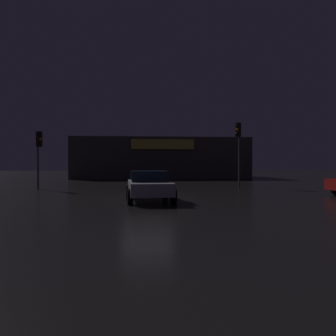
# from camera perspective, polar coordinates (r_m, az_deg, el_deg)

# --- Properties ---
(ground_plane) EXTENTS (120.00, 120.00, 0.00)m
(ground_plane) POSITION_cam_1_polar(r_m,az_deg,el_deg) (17.42, -3.29, -4.88)
(ground_plane) COLOR black
(store_building) EXTENTS (19.15, 9.57, 4.44)m
(store_building) POSITION_cam_1_polar(r_m,az_deg,el_deg) (41.57, -1.41, 1.56)
(store_building) COLOR #4C4742
(store_building) RESTS_ON ground
(traffic_signal_main) EXTENTS (0.42, 0.42, 3.75)m
(traffic_signal_main) POSITION_cam_1_polar(r_m,az_deg,el_deg) (24.68, -19.92, 3.12)
(traffic_signal_main) COLOR #595B60
(traffic_signal_main) RESTS_ON ground
(traffic_signal_opposite) EXTENTS (0.42, 0.42, 4.55)m
(traffic_signal_opposite) POSITION_cam_1_polar(r_m,az_deg,el_deg) (25.72, 11.18, 4.51)
(traffic_signal_opposite) COLOR #595B60
(traffic_signal_opposite) RESTS_ON ground
(car_near) EXTENTS (2.15, 3.90, 1.37)m
(car_near) POSITION_cam_1_polar(r_m,az_deg,el_deg) (16.15, -3.02, -2.78)
(car_near) COLOR #B7B7BF
(car_near) RESTS_ON ground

